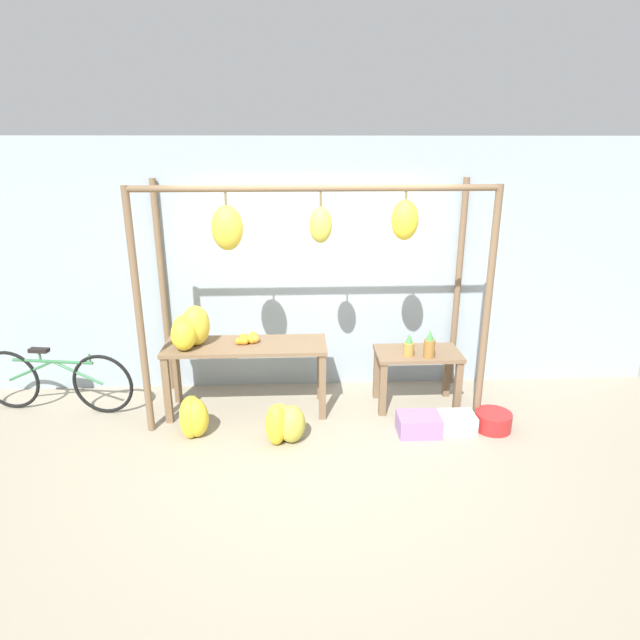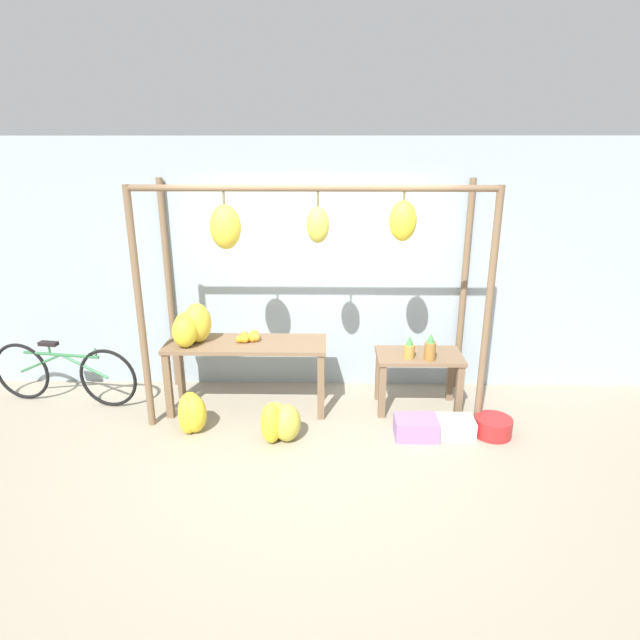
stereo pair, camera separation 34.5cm
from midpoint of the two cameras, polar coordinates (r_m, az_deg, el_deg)
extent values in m
plane|color=gray|center=(5.05, 1.12, -14.35)|extent=(20.00, 20.00, 0.00)
cube|color=#99A8B2|center=(6.01, 1.20, 5.59)|extent=(8.00, 0.08, 2.80)
cylinder|color=brown|center=(5.31, -16.89, 0.70)|extent=(0.07, 0.07, 2.38)
cylinder|color=brown|center=(5.32, 19.25, 0.49)|extent=(0.07, 0.07, 2.38)
cylinder|color=brown|center=(6.19, -14.28, 3.42)|extent=(0.07, 0.07, 2.38)
cylinder|color=brown|center=(6.20, 16.63, 3.23)|extent=(0.07, 0.07, 2.38)
cylinder|color=brown|center=(4.82, 1.30, 13.88)|extent=(3.30, 0.06, 0.06)
cylinder|color=brown|center=(4.89, -8.21, 12.76)|extent=(0.02, 0.02, 0.11)
ellipsoid|color=gold|center=(4.92, -8.07, 9.79)|extent=(0.28, 0.25, 0.40)
cylinder|color=brown|center=(4.83, 1.86, 12.77)|extent=(0.02, 0.02, 0.13)
ellipsoid|color=gold|center=(4.86, 1.83, 10.10)|extent=(0.21, 0.18, 0.33)
cylinder|color=brown|center=(4.90, 11.02, 12.86)|extent=(0.02, 0.02, 0.07)
ellipsoid|color=yellow|center=(4.92, 10.87, 10.35)|extent=(0.24, 0.22, 0.36)
cube|color=brown|center=(5.60, -6.15, -2.59)|extent=(1.67, 0.56, 0.04)
cube|color=brown|center=(5.70, -14.22, -6.85)|extent=(0.07, 0.07, 0.71)
cube|color=brown|center=(5.50, 1.91, -7.19)|extent=(0.07, 0.07, 0.71)
cube|color=brown|center=(6.10, -13.13, -5.02)|extent=(0.07, 0.07, 0.71)
cube|color=brown|center=(5.92, 1.85, -5.27)|extent=(0.07, 0.07, 0.71)
cube|color=brown|center=(5.74, 12.24, -3.79)|extent=(0.89, 0.51, 0.04)
cube|color=brown|center=(5.62, 8.41, -7.56)|extent=(0.07, 0.07, 0.59)
cube|color=brown|center=(5.77, 16.30, -7.40)|extent=(0.07, 0.07, 0.59)
cube|color=brown|center=(5.99, 7.93, -5.83)|extent=(0.07, 0.07, 0.59)
cube|color=brown|center=(6.13, 15.34, -5.73)|extent=(0.07, 0.07, 0.59)
ellipsoid|color=gold|center=(5.61, -11.25, -0.33)|extent=(0.39, 0.40, 0.42)
ellipsoid|color=gold|center=(5.71, -11.64, -0.61)|extent=(0.40, 0.40, 0.31)
ellipsoid|color=#9EB247|center=(5.62, -12.59, -0.91)|extent=(0.27, 0.27, 0.32)
ellipsoid|color=yellow|center=(5.61, -12.45, -0.87)|extent=(0.29, 0.28, 0.34)
ellipsoid|color=yellow|center=(5.52, -12.51, -1.23)|extent=(0.26, 0.29, 0.33)
sphere|color=orange|center=(5.68, -6.41, -1.68)|extent=(0.07, 0.07, 0.07)
sphere|color=orange|center=(5.67, -5.30, -1.58)|extent=(0.10, 0.10, 0.10)
sphere|color=orange|center=(5.60, -5.12, -1.87)|extent=(0.09, 0.09, 0.09)
sphere|color=orange|center=(5.57, -6.21, -2.08)|extent=(0.08, 0.08, 0.08)
sphere|color=orange|center=(5.58, -6.89, -2.08)|extent=(0.07, 0.07, 0.07)
sphere|color=orange|center=(5.66, -6.36, -1.69)|extent=(0.09, 0.09, 0.09)
sphere|color=orange|center=(5.61, -5.98, -1.90)|extent=(0.08, 0.08, 0.08)
sphere|color=orange|center=(5.61, -5.62, -1.86)|extent=(0.09, 0.09, 0.09)
sphere|color=orange|center=(5.58, -6.48, -2.03)|extent=(0.08, 0.08, 0.08)
sphere|color=orange|center=(5.59, -5.47, -1.99)|extent=(0.08, 0.08, 0.08)
cylinder|color=olive|center=(5.58, 13.40, -3.27)|extent=(0.12, 0.12, 0.19)
cone|color=#428442|center=(5.53, 13.51, -1.88)|extent=(0.08, 0.08, 0.10)
cylinder|color=#B27F38|center=(5.59, 11.23, -3.33)|extent=(0.11, 0.11, 0.14)
cone|color=#428442|center=(5.55, 11.31, -2.16)|extent=(0.08, 0.08, 0.10)
ellipsoid|color=yellow|center=(5.44, -11.50, -9.79)|extent=(0.33, 0.35, 0.40)
ellipsoid|color=yellow|center=(5.50, -11.84, -9.48)|extent=(0.35, 0.36, 0.40)
ellipsoid|color=yellow|center=(5.42, -12.15, -9.96)|extent=(0.23, 0.25, 0.39)
ellipsoid|color=gold|center=(5.20, -1.60, -10.95)|extent=(0.35, 0.37, 0.37)
ellipsoid|color=gold|center=(5.24, -2.79, -10.67)|extent=(0.35, 0.36, 0.37)
ellipsoid|color=yellow|center=(5.16, -3.30, -10.96)|extent=(0.20, 0.23, 0.41)
cube|color=#9970B7|center=(5.41, 12.05, -11.19)|extent=(0.42, 0.30, 0.20)
cylinder|color=#AD2323|center=(5.64, 19.69, -10.69)|extent=(0.36, 0.36, 0.18)
torus|color=black|center=(6.69, -27.95, -4.89)|extent=(0.66, 0.13, 0.66)
torus|color=black|center=(6.13, -20.19, -5.86)|extent=(0.66, 0.13, 0.66)
cylinder|color=#337042|center=(6.31, -24.52, -3.41)|extent=(0.87, 0.16, 0.03)
cylinder|color=#337042|center=(6.50, -26.28, -4.17)|extent=(0.53, 0.11, 0.26)
cylinder|color=#337042|center=(6.22, -22.39, -4.62)|extent=(0.53, 0.11, 0.26)
cylinder|color=#337042|center=(6.37, -25.55, -2.89)|extent=(0.02, 0.02, 0.10)
cube|color=black|center=(6.35, -25.63, -2.30)|extent=(0.21, 0.11, 0.04)
cylinder|color=#337042|center=(6.08, -21.33, -3.31)|extent=(0.02, 0.02, 0.10)
cube|color=silver|center=(5.54, 15.92, -10.89)|extent=(0.37, 0.27, 0.18)
camera|label=1|loc=(0.17, -88.19, 0.60)|focal=30.00mm
camera|label=2|loc=(0.17, 91.81, -0.60)|focal=30.00mm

